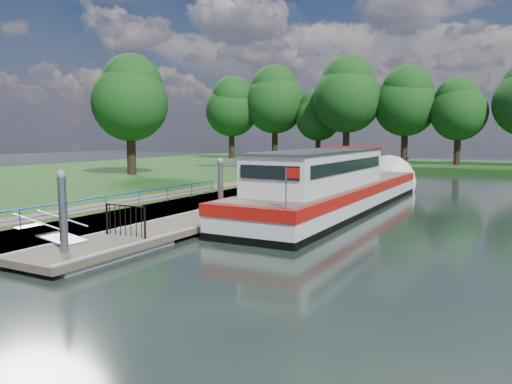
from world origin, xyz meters
The scene contains 16 objects.
ground centered at (0.00, 0.00, 0.00)m, with size 160.00×160.00×0.00m, color black.
riverbank centered at (-18.00, 15.00, 0.39)m, with size 32.00×90.00×0.78m, color #184112.
bank_edge centered at (-2.55, 15.00, 0.39)m, with size 1.10×90.00×0.78m, color #473D2D.
footpath centered at (-4.40, 8.00, 0.80)m, with size 1.60×40.00×0.05m, color brown.
carpark centered at (-11.00, 38.00, 0.81)m, with size 14.00×12.00×0.06m, color black.
blue_fence centered at (-2.75, 3.00, 1.31)m, with size 0.04×18.04×0.72m.
pontoon centered at (0.00, 13.00, 0.18)m, with size 2.50×30.00×0.56m.
mooring_piles centered at (0.00, 13.00, 1.28)m, with size 0.30×27.30×3.55m.
gangway centered at (-1.85, 0.50, 0.63)m, with size 2.58×1.00×0.92m.
gate_panel centered at (0.00, 2.20, 1.15)m, with size 1.85×0.05×1.15m.
barge centered at (3.60, 14.90, 1.09)m, with size 4.36×21.15×4.78m.
horizon_trees centered at (-1.61, 48.68, 7.95)m, with size 54.38×10.03×12.87m.
bank_tree_a centered at (-15.99, 20.08, 7.02)m, with size 6.12×6.12×9.72m.
car_a centered at (-6.64, 36.75, 1.51)m, with size 1.58×3.94×1.34m, color #999999.
car_b centered at (-10.02, 35.28, 1.37)m, with size 1.14×3.27×1.08m, color #999999.
car_c centered at (-14.02, 37.32, 1.49)m, with size 1.84×4.53×1.31m, color #999999.
Camera 1 is at (12.49, -10.98, 4.05)m, focal length 35.00 mm.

